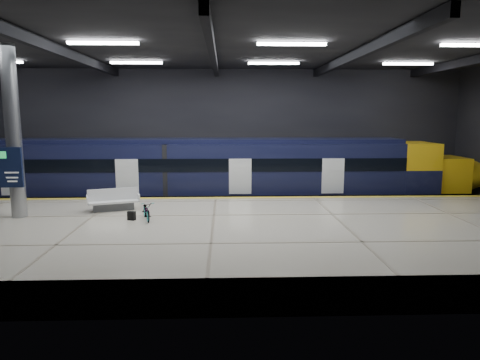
{
  "coord_description": "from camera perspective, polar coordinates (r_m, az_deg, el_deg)",
  "views": [
    {
      "loc": [
        0.48,
        -18.5,
        5.25
      ],
      "look_at": [
        1.18,
        1.5,
        2.2
      ],
      "focal_mm": 32.0,
      "sensor_mm": 36.0,
      "label": 1
    }
  ],
  "objects": [
    {
      "name": "ground",
      "position": [
        19.24,
        -3.39,
        -7.19
      ],
      "size": [
        30.0,
        30.0,
        0.0
      ],
      "primitive_type": "plane",
      "color": "black",
      "rests_on": "ground"
    },
    {
      "name": "room_shell",
      "position": [
        18.52,
        -3.55,
        10.1
      ],
      "size": [
        30.1,
        16.1,
        8.05
      ],
      "color": "black",
      "rests_on": "ground"
    },
    {
      "name": "platform",
      "position": [
        16.68,
        -3.61,
        -7.71
      ],
      "size": [
        30.0,
        11.0,
        1.1
      ],
      "primitive_type": "cube",
      "color": "beige",
      "rests_on": "ground"
    },
    {
      "name": "safety_strip",
      "position": [
        21.66,
        -3.24,
        -2.38
      ],
      "size": [
        30.0,
        0.4,
        0.01
      ],
      "primitive_type": "cube",
      "color": "gold",
      "rests_on": "platform"
    },
    {
      "name": "rails",
      "position": [
        24.55,
        -3.09,
        -3.5
      ],
      "size": [
        30.0,
        1.52,
        0.16
      ],
      "color": "gray",
      "rests_on": "ground"
    },
    {
      "name": "train",
      "position": [
        24.21,
        -2.94,
        1.08
      ],
      "size": [
        29.4,
        2.84,
        3.79
      ],
      "color": "black",
      "rests_on": "ground"
    },
    {
      "name": "bench",
      "position": [
        19.6,
        -16.53,
        -2.9
      ],
      "size": [
        2.38,
        1.58,
        0.97
      ],
      "rotation": [
        0.0,
        0.0,
        0.33
      ],
      "color": "#595B60",
      "rests_on": "platform"
    },
    {
      "name": "bicycle",
      "position": [
        17.46,
        -12.36,
        -4.0
      ],
      "size": [
        0.93,
        1.53,
        0.76
      ],
      "primitive_type": "imported",
      "rotation": [
        0.0,
        0.0,
        0.32
      ],
      "color": "#99999E",
      "rests_on": "platform"
    },
    {
      "name": "pannier_bag",
      "position": [
        17.63,
        -14.26,
        -4.64
      ],
      "size": [
        0.34,
        0.27,
        0.35
      ],
      "primitive_type": "cube",
      "rotation": [
        0.0,
        0.0,
        -0.34
      ],
      "color": "black",
      "rests_on": "platform"
    },
    {
      "name": "info_column",
      "position": [
        19.44,
        -28.0,
        5.34
      ],
      "size": [
        0.9,
        0.78,
        6.9
      ],
      "color": "#9EA0A5",
      "rests_on": "platform"
    }
  ]
}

